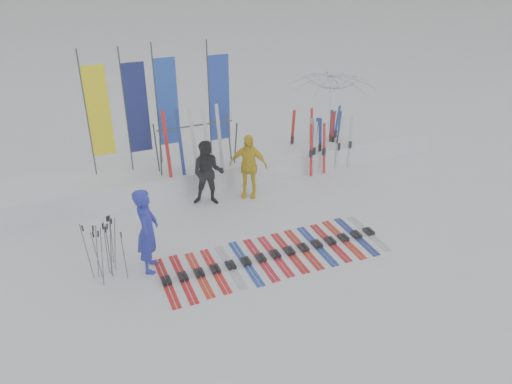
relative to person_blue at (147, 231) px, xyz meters
name	(u,v)px	position (x,y,z in m)	size (l,w,h in m)	color
ground	(277,270)	(2.37, -1.06, -0.92)	(120.00, 120.00, 0.00)	white
snow_bank	(208,169)	(2.37, 3.54, -0.62)	(14.00, 1.60, 0.60)	white
person_blue	(147,231)	(0.00, 0.00, 0.00)	(0.67, 0.44, 1.83)	#1D27AD
person_black	(208,173)	(1.96, 2.18, -0.07)	(0.82, 0.64, 1.69)	black
person_yellow	(248,166)	(3.04, 2.19, -0.06)	(1.00, 0.42, 1.71)	yellow
tent_canopy	(331,110)	(6.69, 4.35, 0.30)	(2.64, 2.69, 2.42)	white
ski_row	(275,255)	(2.54, -0.60, -0.88)	(4.92, 1.70, 0.07)	red
pole_cluster	(106,250)	(-0.82, 0.10, -0.31)	(0.73, 0.74, 1.26)	#595B60
feather_flags	(156,105)	(1.13, 3.73, 1.33)	(3.68, 0.25, 3.20)	#383A3F
ski_rack	(196,140)	(1.97, 3.14, 0.47)	(2.04, 0.80, 1.23)	#383A3F
upright_skis	(324,141)	(5.79, 3.10, -0.13)	(1.52, 1.10, 1.68)	red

